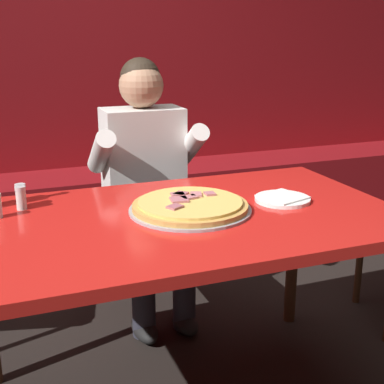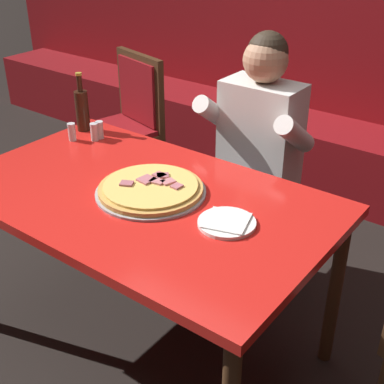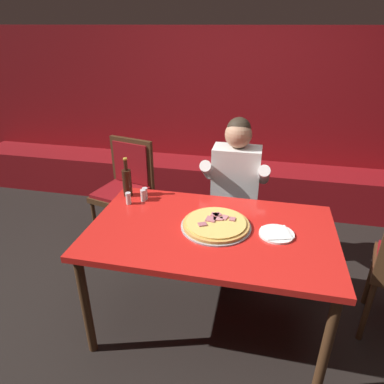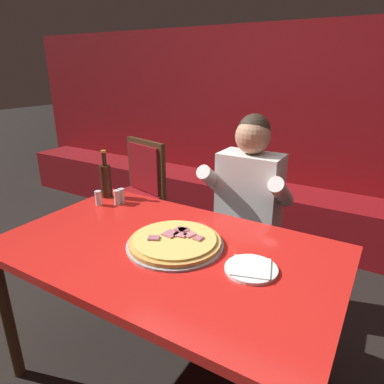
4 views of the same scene
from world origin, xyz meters
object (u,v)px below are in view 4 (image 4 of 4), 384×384
(plate_white_paper, at_px, (251,269))
(dining_chair_by_booth, at_px, (135,191))
(beer_bottle, at_px, (106,180))
(main_dining_table, at_px, (167,261))
(pizza, at_px, (175,242))
(shaker_black_pepper, at_px, (117,198))
(shaker_parmesan, at_px, (121,196))
(shaker_oregano, at_px, (98,199))
(diner_seated_blue_shirt, at_px, (243,210))

(plate_white_paper, distance_m, dining_chair_by_booth, 1.61)
(beer_bottle, xyz_separation_m, dining_chair_by_booth, (-0.27, 0.57, -0.30))
(main_dining_table, height_order, pizza, pizza)
(plate_white_paper, xyz_separation_m, dining_chair_by_booth, (-1.34, 0.88, -0.20))
(plate_white_paper, relative_size, beer_bottle, 0.72)
(main_dining_table, bearing_deg, shaker_black_pepper, 153.51)
(pizza, height_order, shaker_black_pepper, shaker_black_pepper)
(shaker_parmesan, relative_size, dining_chair_by_booth, 0.09)
(shaker_oregano, height_order, dining_chair_by_booth, dining_chair_by_booth)
(diner_seated_blue_shirt, xyz_separation_m, dining_chair_by_booth, (-1.01, 0.18, -0.12))
(shaker_parmesan, bearing_deg, dining_chair_by_booth, 124.45)
(diner_seated_blue_shirt, bearing_deg, shaker_oregano, -143.49)
(shaker_oregano, height_order, diner_seated_blue_shirt, diner_seated_blue_shirt)
(plate_white_paper, height_order, beer_bottle, beer_bottle)
(shaker_black_pepper, height_order, shaker_oregano, same)
(shaker_parmesan, distance_m, shaker_oregano, 0.13)
(pizza, distance_m, beer_bottle, 0.76)
(main_dining_table, distance_m, shaker_black_pepper, 0.61)
(shaker_black_pepper, height_order, shaker_parmesan, same)
(shaker_black_pepper, bearing_deg, plate_white_paper, -15.04)
(pizza, bearing_deg, main_dining_table, -131.21)
(shaker_parmesan, bearing_deg, shaker_black_pepper, -93.92)
(main_dining_table, relative_size, shaker_oregano, 17.56)
(plate_white_paper, relative_size, diner_seated_blue_shirt, 0.16)
(pizza, bearing_deg, shaker_parmesan, 154.26)
(plate_white_paper, distance_m, shaker_black_pepper, 0.96)
(pizza, distance_m, shaker_oregano, 0.67)
(shaker_black_pepper, xyz_separation_m, shaker_parmesan, (0.00, 0.03, 0.00))
(main_dining_table, xyz_separation_m, diner_seated_blue_shirt, (0.07, 0.71, 0.01))
(shaker_parmesan, bearing_deg, beer_bottle, 169.17)
(diner_seated_blue_shirt, bearing_deg, pizza, -93.90)
(pizza, distance_m, dining_chair_by_booth, 1.31)
(main_dining_table, relative_size, pizza, 3.45)
(main_dining_table, bearing_deg, plate_white_paper, 2.34)
(main_dining_table, xyz_separation_m, plate_white_paper, (0.40, 0.02, 0.08))
(shaker_parmesan, relative_size, shaker_oregano, 1.00)
(diner_seated_blue_shirt, relative_size, dining_chair_by_booth, 1.30)
(dining_chair_by_booth, bearing_deg, plate_white_paper, -33.35)
(beer_bottle, bearing_deg, shaker_parmesan, -10.83)
(pizza, xyz_separation_m, shaker_oregano, (-0.65, 0.17, 0.02))
(main_dining_table, relative_size, beer_bottle, 5.17)
(beer_bottle, relative_size, shaker_oregano, 3.40)
(plate_white_paper, xyz_separation_m, diner_seated_blue_shirt, (-0.32, 0.70, -0.08))
(plate_white_paper, bearing_deg, beer_bottle, 163.84)
(shaker_parmesan, xyz_separation_m, shaker_oregano, (-0.09, -0.10, 0.00))
(beer_bottle, bearing_deg, shaker_oregano, -66.64)
(shaker_black_pepper, xyz_separation_m, shaker_oregano, (-0.09, -0.06, 0.00))
(pizza, bearing_deg, dining_chair_by_booth, 138.16)
(main_dining_table, xyz_separation_m, dining_chair_by_booth, (-0.94, 0.90, -0.12))
(beer_bottle, height_order, shaker_parmesan, beer_bottle)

